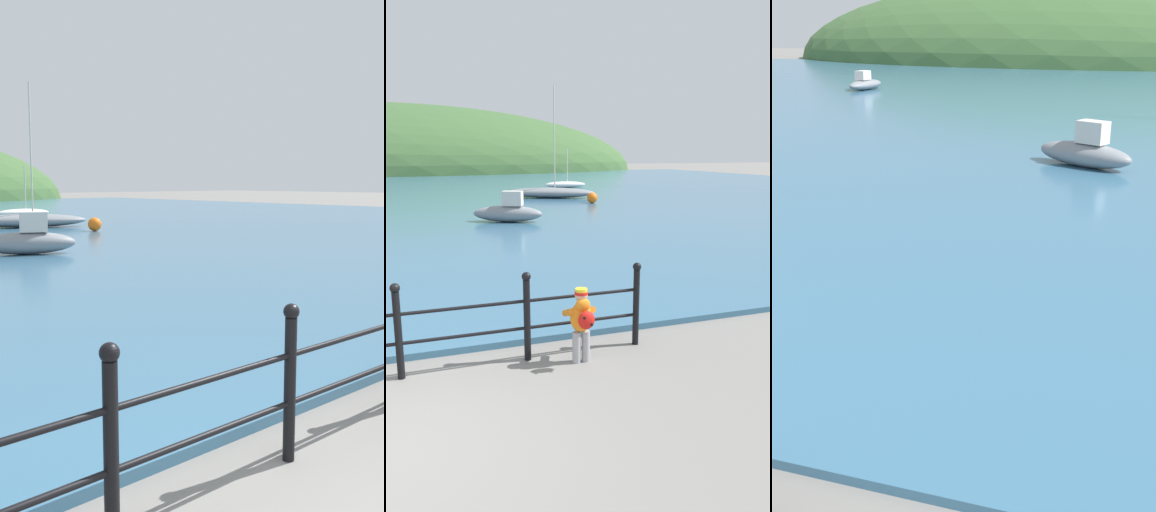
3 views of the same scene
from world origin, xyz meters
The scene contains 4 objects.
water centered at (0.00, 32.00, 0.05)m, with size 80.00×60.00×0.10m, color #386684.
far_hillside centered at (0.00, 71.69, 0.00)m, with size 72.93×40.11×18.53m.
boat_mid_harbor centered at (-9.91, 31.18, 0.44)m, with size 1.38×3.10×1.06m.
boat_far_left centered at (4.46, 14.06, 0.48)m, with size 2.76×1.93×1.17m.
Camera 3 is at (5.90, -1.38, 3.42)m, focal length 42.00 mm.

